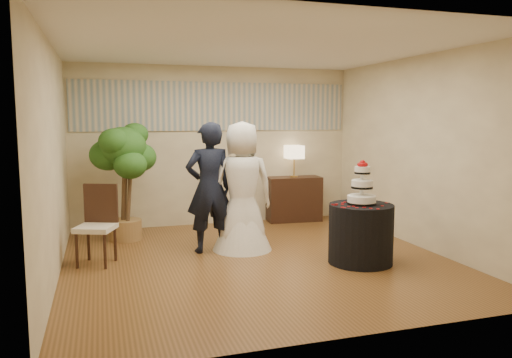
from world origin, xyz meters
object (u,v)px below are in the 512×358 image
object	(u,v)px
ficus_tree	(124,181)
side_chair	(96,225)
cake_table	(361,234)
groom	(209,188)
wedding_cake	(362,182)
console	(294,199)
table_lamp	(294,161)
bride	(242,186)

from	to	relation	value
ficus_tree	side_chair	bearing A→B (deg)	-108.90
cake_table	groom	bearing A→B (deg)	147.22
wedding_cake	side_chair	world-z (taller)	wedding_cake
console	ficus_tree	distance (m)	3.15
cake_table	table_lamp	bearing A→B (deg)	86.60
bride	wedding_cake	distance (m)	1.72
console	ficus_tree	bearing A→B (deg)	-164.90
cake_table	side_chair	distance (m)	3.45
table_lamp	wedding_cake	bearing A→B (deg)	-93.40
ficus_tree	side_chair	size ratio (longest dim) A/B	1.80
console	table_lamp	world-z (taller)	table_lamp
bride	wedding_cake	world-z (taller)	bride
cake_table	wedding_cake	distance (m)	0.68
wedding_cake	table_lamp	xyz separation A→B (m)	(0.17, 2.79, 0.04)
groom	wedding_cake	size ratio (longest dim) A/B	3.18
groom	table_lamp	size ratio (longest dim) A/B	3.18
ficus_tree	bride	bearing A→B (deg)	-34.53
wedding_cake	console	bearing A→B (deg)	86.60
groom	ficus_tree	xyz separation A→B (m)	(-1.11, 1.06, 0.01)
bride	ficus_tree	world-z (taller)	ficus_tree
cake_table	table_lamp	world-z (taller)	table_lamp
wedding_cake	cake_table	bearing A→B (deg)	0.00
wedding_cake	console	size ratio (longest dim) A/B	0.59
side_chair	wedding_cake	bearing A→B (deg)	5.64
cake_table	ficus_tree	size ratio (longest dim) A/B	0.45
ficus_tree	console	bearing A→B (deg)	10.84
groom	cake_table	bearing A→B (deg)	143.94
table_lamp	side_chair	world-z (taller)	table_lamp
bride	ficus_tree	size ratio (longest dim) A/B	1.00
side_chair	console	bearing A→B (deg)	49.50
table_lamp	side_chair	bearing A→B (deg)	-152.24
console	ficus_tree	world-z (taller)	ficus_tree
bride	table_lamp	bearing A→B (deg)	-129.32
cake_table	wedding_cake	size ratio (longest dim) A/B	1.44
side_chair	ficus_tree	bearing A→B (deg)	92.84
wedding_cake	groom	bearing A→B (deg)	147.22
table_lamp	groom	bearing A→B (deg)	-139.67
cake_table	wedding_cake	bearing A→B (deg)	0.00
cake_table	console	world-z (taller)	console
groom	bride	xyz separation A→B (m)	(0.47, -0.03, 0.00)
bride	cake_table	xyz separation A→B (m)	(1.30, -1.11, -0.54)
wedding_cake	console	distance (m)	2.87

